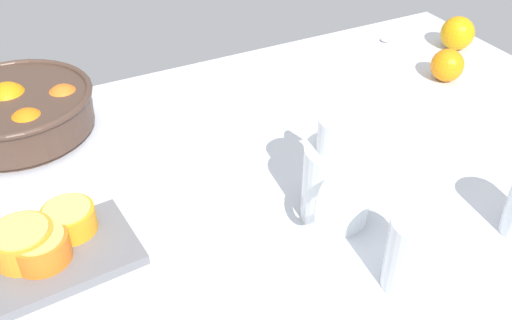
% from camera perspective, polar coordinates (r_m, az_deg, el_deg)
% --- Properties ---
extents(ground_plane, '(1.44, 0.80, 0.03)m').
position_cam_1_polar(ground_plane, '(0.96, -1.01, -1.96)').
color(ground_plane, silver).
extents(fruit_bowl, '(0.27, 0.27, 0.09)m').
position_cam_1_polar(fruit_bowl, '(1.11, -22.43, 4.35)').
color(fruit_bowl, '#473328').
rests_on(fruit_bowl, ground_plane).
extents(juice_pitcher, '(0.13, 0.11, 0.18)m').
position_cam_1_polar(juice_pitcher, '(0.84, 7.95, -2.09)').
color(juice_pitcher, white).
rests_on(juice_pitcher, ground_plane).
extents(second_glass, '(0.08, 0.08, 0.11)m').
position_cam_1_polar(second_glass, '(0.77, 15.24, -9.28)').
color(second_glass, white).
rests_on(second_glass, ground_plane).
extents(cutting_board, '(0.25, 0.16, 0.02)m').
position_cam_1_polar(cutting_board, '(0.84, -19.97, -9.39)').
color(cutting_board, slate).
rests_on(cutting_board, ground_plane).
extents(orange_half_0, '(0.08, 0.08, 0.05)m').
position_cam_1_polar(orange_half_0, '(0.83, -21.85, -7.52)').
color(orange_half_0, orange).
rests_on(orange_half_0, cutting_board).
extents(orange_half_1, '(0.08, 0.08, 0.04)m').
position_cam_1_polar(orange_half_1, '(0.82, -20.37, -8.04)').
color(orange_half_1, orange).
rests_on(orange_half_1, cutting_board).
extents(orange_half_2, '(0.07, 0.07, 0.04)m').
position_cam_1_polar(orange_half_2, '(0.85, -17.84, -5.52)').
color(orange_half_2, orange).
rests_on(orange_half_2, cutting_board).
extents(loose_orange_0, '(0.07, 0.07, 0.07)m').
position_cam_1_polar(loose_orange_0, '(1.27, 18.23, 8.81)').
color(loose_orange_0, orange).
rests_on(loose_orange_0, ground_plane).
extents(loose_orange_2, '(0.07, 0.07, 0.07)m').
position_cam_1_polar(loose_orange_2, '(1.41, 19.13, 11.66)').
color(loose_orange_2, orange).
rests_on(loose_orange_2, ground_plane).
extents(spoon, '(0.16, 0.04, 0.01)m').
position_cam_1_polar(spoon, '(1.45, 13.73, 11.79)').
color(spoon, silver).
rests_on(spoon, ground_plane).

